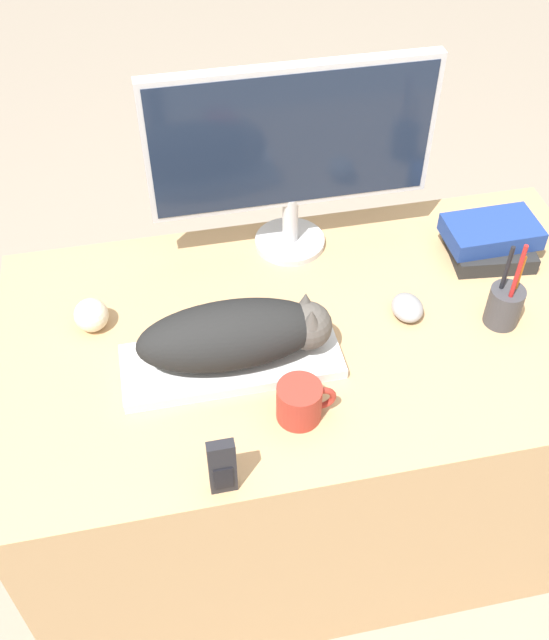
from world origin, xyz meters
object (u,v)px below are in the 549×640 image
Objects in this scene: keyboard at (232,362)px; phone at (222,467)px; monitor at (290,146)px; book_stack at (491,240)px; pen_cup at (505,304)px; baseball at (91,315)px; coffee_mug at (301,402)px; cat at (240,334)px; computer_mouse at (407,307)px.

keyboard is 0.29m from phone.
monitor is 0.52m from book_stack.
keyboard is at bearing -161.16° from book_stack.
pen_cup is 0.86m from baseball.
baseball is 0.55× the size of phone.
monitor is (0.19, 0.34, 0.26)m from keyboard.
phone is (-0.64, -0.28, 0.01)m from pen_cup.
coffee_mug is (-0.09, -0.49, -0.23)m from monitor.
cat is at bearing -160.60° from book_stack.
cat is at bearing -169.93° from computer_mouse.
coffee_mug is 0.49m from baseball.
coffee_mug reaches higher than computer_mouse.
coffee_mug is 0.21m from phone.
pen_cup reaches higher than computer_mouse.
monitor is 0.56m from pen_cup.
keyboard is 2.08× the size of book_stack.
monitor reaches higher than phone.
phone is (-0.45, -0.34, 0.04)m from computer_mouse.
computer_mouse is at bearing 9.57° from keyboard.
phone is at bearing -142.62° from coffee_mug.
baseball is at bearing -176.64° from book_stack.
baseball is at bearing 140.02° from coffee_mug.
coffee_mug is at bearing -59.77° from cat.
baseball is (-0.29, 0.16, -0.05)m from cat.
coffee_mug is 0.54× the size of book_stack.
monitor reaches higher than coffee_mug.
baseball is 0.34× the size of book_stack.
baseball is (-0.37, 0.31, -0.00)m from coffee_mug.
baseball is (-0.46, -0.18, -0.24)m from monitor.
monitor is 0.55m from coffee_mug.
monitor is 5.42× the size of coffee_mug.
book_stack is (0.91, 0.05, 0.01)m from baseball.
monitor is at bearing 125.33° from computer_mouse.
keyboard is 5.37× the size of computer_mouse.
cat is 5.37× the size of baseball.
monitor is 4.76× the size of phone.
keyboard is 0.58m from pen_cup.
phone is at bearing -112.23° from monitor.
cat reaches higher than coffee_mug.
monitor is 0.42m from computer_mouse.
book_stack reaches higher than computer_mouse.
computer_mouse is 0.37× the size of pen_cup.
coffee_mug is (0.11, -0.15, 0.03)m from keyboard.
cat reaches higher than phone.
computer_mouse is (0.20, -0.28, -0.25)m from monitor.
keyboard is at bearing -31.67° from baseball.
phone is at bearing -144.79° from book_stack.
monitor reaches higher than pen_cup.
monitor is 2.78× the size of pen_cup.
pen_cup is at bearing 23.86° from phone.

